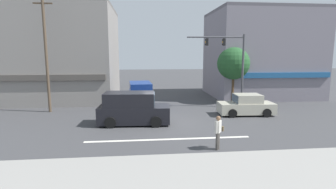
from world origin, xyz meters
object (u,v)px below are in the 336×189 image
at_px(van_crossing_rightbound, 133,109).
at_px(sedan_approaching_near, 246,106).
at_px(pedestrian_foreground_with_bag, 218,130).
at_px(van_waiting_far, 140,95).
at_px(traffic_light_mast, 232,59).
at_px(street_tree, 233,64).
at_px(utility_pole_near_left, 46,55).

distance_m(van_crossing_rightbound, sedan_approaching_near, 8.66).
bearing_deg(pedestrian_foreground_with_bag, van_waiting_far, 108.42).
bearing_deg(traffic_light_mast, sedan_approaching_near, -84.85).
bearing_deg(van_waiting_far, traffic_light_mast, -11.03).
relative_size(street_tree, pedestrian_foreground_with_bag, 3.11).
relative_size(sedan_approaching_near, van_waiting_far, 0.89).
bearing_deg(van_waiting_far, utility_pole_near_left, -166.22).
bearing_deg(sedan_approaching_near, pedestrian_foreground_with_bag, -121.66).
xyz_separation_m(van_crossing_rightbound, sedan_approaching_near, (8.47, 1.76, -0.29)).
relative_size(utility_pole_near_left, van_waiting_far, 1.85).
xyz_separation_m(traffic_light_mast, van_crossing_rightbound, (-8.22, -4.61, -3.17)).
xyz_separation_m(utility_pole_near_left, van_crossing_rightbound, (6.69, -4.35, -3.52)).
bearing_deg(sedan_approaching_near, street_tree, 82.84).
bearing_deg(street_tree, pedestrian_foreground_with_bag, -112.52).
height_order(street_tree, utility_pole_near_left, utility_pole_near_left).
bearing_deg(traffic_light_mast, street_tree, 66.20).
relative_size(utility_pole_near_left, pedestrian_foreground_with_bag, 5.23).
bearing_deg(street_tree, van_waiting_far, -177.02).
bearing_deg(van_waiting_far, street_tree, 2.98).
distance_m(street_tree, traffic_light_mast, 2.19).
height_order(van_crossing_rightbound, sedan_approaching_near, van_crossing_rightbound).
bearing_deg(sedan_approaching_near, van_waiting_far, 151.36).
height_order(utility_pole_near_left, pedestrian_foreground_with_bag, utility_pole_near_left).
relative_size(traffic_light_mast, pedestrian_foreground_with_bag, 3.71).
height_order(utility_pole_near_left, van_waiting_far, utility_pole_near_left).
bearing_deg(van_crossing_rightbound, utility_pole_near_left, 146.94).
bearing_deg(pedestrian_foreground_with_bag, traffic_light_mast, 67.74).
distance_m(utility_pole_near_left, pedestrian_foreground_with_bag, 14.89).
height_order(traffic_light_mast, van_crossing_rightbound, traffic_light_mast).
height_order(traffic_light_mast, van_waiting_far, traffic_light_mast).
height_order(van_crossing_rightbound, pedestrian_foreground_with_bag, van_crossing_rightbound).
distance_m(sedan_approaching_near, van_waiting_far, 9.09).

